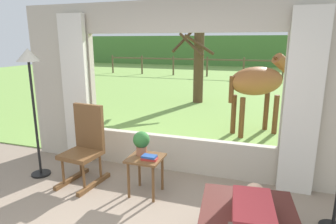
% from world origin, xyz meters
% --- Properties ---
extents(back_wall_with_window, '(5.20, 0.12, 2.55)m').
position_xyz_m(back_wall_with_window, '(0.00, 2.26, 1.25)').
color(back_wall_with_window, '#BCB29E').
rests_on(back_wall_with_window, ground_plane).
extents(curtain_panel_left, '(0.44, 0.10, 2.40)m').
position_xyz_m(curtain_panel_left, '(-1.69, 2.12, 1.20)').
color(curtain_panel_left, silver).
rests_on(curtain_panel_left, ground_plane).
extents(curtain_panel_right, '(0.44, 0.10, 2.40)m').
position_xyz_m(curtain_panel_right, '(1.69, 2.12, 1.20)').
color(curtain_panel_right, silver).
rests_on(curtain_panel_right, ground_plane).
extents(outdoor_pasture_lawn, '(36.00, 21.68, 0.02)m').
position_xyz_m(outdoor_pasture_lawn, '(0.00, 13.16, 0.01)').
color(outdoor_pasture_lawn, '#759E47').
rests_on(outdoor_pasture_lawn, ground_plane).
extents(distant_hill_ridge, '(36.00, 2.00, 2.40)m').
position_xyz_m(distant_hill_ridge, '(0.00, 23.00, 1.20)').
color(distant_hill_ridge, '#4C7D39').
rests_on(distant_hill_ridge, ground_plane).
extents(rocking_chair, '(0.52, 0.72, 1.12)m').
position_xyz_m(rocking_chair, '(-1.14, 1.49, 0.55)').
color(rocking_chair, brown).
rests_on(rocking_chair, ground_plane).
extents(side_table, '(0.44, 0.44, 0.52)m').
position_xyz_m(side_table, '(-0.18, 1.42, 0.43)').
color(side_table, brown).
rests_on(side_table, ground_plane).
extents(potted_plant, '(0.22, 0.22, 0.32)m').
position_xyz_m(potted_plant, '(-0.26, 1.48, 0.70)').
color(potted_plant, '#9E6042').
rests_on(potted_plant, side_table).
extents(book_stack, '(0.21, 0.13, 0.06)m').
position_xyz_m(book_stack, '(-0.10, 1.35, 0.55)').
color(book_stack, '#B22D28').
rests_on(book_stack, side_table).
extents(floor_lamp_left, '(0.32, 0.32, 1.89)m').
position_xyz_m(floor_lamp_left, '(-1.92, 1.42, 1.53)').
color(floor_lamp_left, black).
rests_on(floor_lamp_left, ground_plane).
extents(horse, '(1.64, 1.39, 1.73)m').
position_xyz_m(horse, '(1.11, 4.59, 1.16)').
color(horse, brown).
rests_on(horse, outdoor_pasture_lawn).
extents(pasture_tree, '(1.38, 1.45, 2.76)m').
position_xyz_m(pasture_tree, '(-0.89, 7.42, 1.46)').
color(pasture_tree, '#4C3823').
rests_on(pasture_tree, outdoor_pasture_lawn).
extents(pasture_fence_line, '(16.10, 0.10, 1.10)m').
position_xyz_m(pasture_fence_line, '(0.00, 14.56, 0.74)').
color(pasture_fence_line, brown).
rests_on(pasture_fence_line, outdoor_pasture_lawn).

